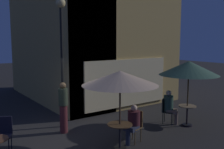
# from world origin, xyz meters

# --- Properties ---
(ground_plane) EXTENTS (60.00, 60.00, 0.00)m
(ground_plane) POSITION_xyz_m (0.00, 0.00, 0.00)
(ground_plane) COLOR #272523
(cafe_building) EXTENTS (6.35, 8.21, 7.75)m
(cafe_building) POSITION_xyz_m (3.23, 4.34, 3.87)
(cafe_building) COLOR tan
(cafe_building) RESTS_ON ground
(street_lamp_near_corner) EXTENTS (0.33, 0.33, 4.57)m
(street_lamp_near_corner) POSITION_xyz_m (0.72, 1.14, 3.19)
(street_lamp_near_corner) COLOR black
(street_lamp_near_corner) RESTS_ON ground
(cafe_table_0) EXTENTS (0.72, 0.72, 0.76)m
(cafe_table_0) POSITION_xyz_m (1.18, -1.65, 0.55)
(cafe_table_0) COLOR black
(cafe_table_0) RESTS_ON ground
(cafe_table_1) EXTENTS (0.63, 0.63, 0.76)m
(cafe_table_1) POSITION_xyz_m (4.46, -1.42, 0.51)
(cafe_table_1) COLOR black
(cafe_table_1) RESTS_ON ground
(patio_umbrella_0) EXTENTS (2.16, 2.16, 2.29)m
(patio_umbrella_0) POSITION_xyz_m (1.18, -1.65, 2.08)
(patio_umbrella_0) COLOR black
(patio_umbrella_0) RESTS_ON ground
(patio_umbrella_1) EXTENTS (2.14, 2.14, 2.40)m
(patio_umbrella_1) POSITION_xyz_m (4.46, -1.42, 2.14)
(patio_umbrella_1) COLOR black
(patio_umbrella_1) RESTS_ON ground
(cafe_chair_0) EXTENTS (0.48, 0.48, 0.98)m
(cafe_chair_0) POSITION_xyz_m (1.94, -1.45, 0.58)
(cafe_chair_0) COLOR brown
(cafe_chair_0) RESTS_ON ground
(cafe_chair_1) EXTENTS (0.56, 0.56, 0.95)m
(cafe_chair_1) POSITION_xyz_m (4.05, -0.75, 0.57)
(cafe_chair_1) COLOR black
(cafe_chair_1) RESTS_ON ground
(cafe_chair_2) EXTENTS (0.55, 0.55, 1.00)m
(cafe_chair_2) POSITION_xyz_m (-1.56, 0.11, 0.60)
(cafe_chair_2) COLOR black
(cafe_chair_2) RESTS_ON ground
(patron_seated_0) EXTENTS (0.55, 0.46, 1.18)m
(patron_seated_0) POSITION_xyz_m (1.80, -1.49, 0.68)
(patron_seated_0) COLOR #2A2F42
(patron_seated_0) RESTS_ON ground
(patron_seated_1) EXTENTS (0.50, 0.55, 1.27)m
(patron_seated_1) POSITION_xyz_m (4.13, -0.87, 0.72)
(patron_seated_1) COLOR #7D6252
(patron_seated_1) RESTS_ON ground
(patron_standing_3) EXTENTS (0.31, 0.31, 1.74)m
(patron_standing_3) POSITION_xyz_m (0.46, 0.56, 0.89)
(patron_standing_3) COLOR #552124
(patron_standing_3) RESTS_ON ground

